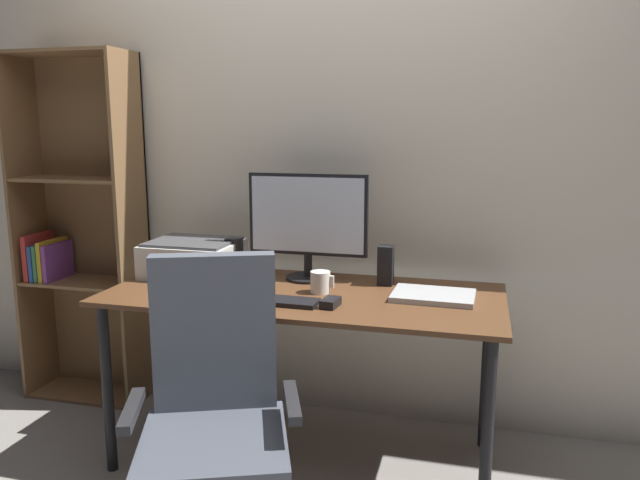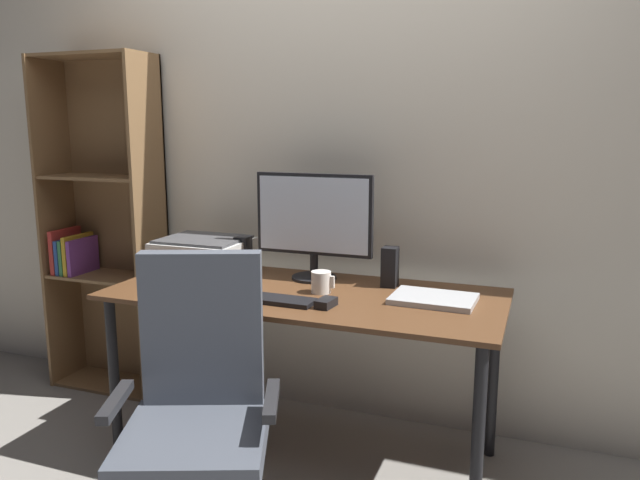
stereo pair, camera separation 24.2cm
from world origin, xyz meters
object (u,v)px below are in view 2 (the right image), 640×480
Objects in this scene: printer at (204,255)px; office_chair at (198,428)px; mouse at (326,303)px; speaker_left at (243,255)px; monitor at (314,220)px; speaker_right at (390,267)px; desk at (304,311)px; bookshelf at (104,229)px; keyboard at (278,300)px; laptop at (433,299)px; coffee_mug at (321,282)px.

printer is 0.40× the size of office_chair.
mouse is 0.56× the size of speaker_left.
monitor reaches higher than speaker_right.
bookshelf reaches higher than desk.
printer is (-0.18, -0.05, -0.00)m from speaker_left.
office_chair is 1.65m from bookshelf.
office_chair is (-0.05, -0.91, -0.55)m from monitor.
speaker_right is 0.88m from printer.
keyboard is 3.02× the size of mouse.
speaker_right is at bearing 145.18° from laptop.
keyboard is 0.60m from office_chair.
speaker_right is (0.24, 0.20, 0.04)m from coffee_mug.
mouse is 0.43m from laptop.
mouse is 1.55m from bookshelf.
keyboard is at bearing -120.26° from coffee_mug.
keyboard is 0.91× the size of laptop.
monitor is 1.34× the size of printer.
keyboard is 2.97× the size of coffee_mug.
speaker_right reaches higher than mouse.
speaker_right is 1.61m from bookshelf.
printer is 0.76m from bookshelf.
coffee_mug is 0.31m from speaker_right.
speaker_right is at bearing 0.00° from speaker_left.
laptop is at bearing -9.62° from bookshelf.
office_chair is at bearing -97.18° from desk.
bookshelf is (-1.82, 0.31, 0.12)m from laptop.
desk is at bearing -79.25° from monitor.
laptop is 1.10m from printer.
speaker_left is 0.92m from bookshelf.
monitor is 5.48× the size of coffee_mug.
mouse is 0.67m from speaker_left.
keyboard is 0.29× the size of office_chair.
keyboard is at bearing -32.13° from printer.
speaker_left is at bearing 15.65° from printer.
mouse is 0.56× the size of speaker_right.
printer is at bearing -176.73° from speaker_right.
speaker_left reaches higher than mouse.
bookshelf is at bearing 173.68° from monitor.
bookshelf is (-1.37, 0.34, 0.08)m from coffee_mug.
monitor reaches higher than coffee_mug.
keyboard is at bearing -156.65° from laptop.
speaker_left is (-0.91, 0.16, 0.07)m from laptop.
laptop is (0.57, -0.17, -0.26)m from monitor.
office_chair reaches higher than keyboard.
laptop is 1.85m from bookshelf.
mouse is at bearing -47.38° from desk.
bookshelf is at bearing 174.76° from speaker_right.
coffee_mug is 0.10× the size of office_chair.
monitor is 0.47m from keyboard.
laptop is 0.18× the size of bookshelf.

